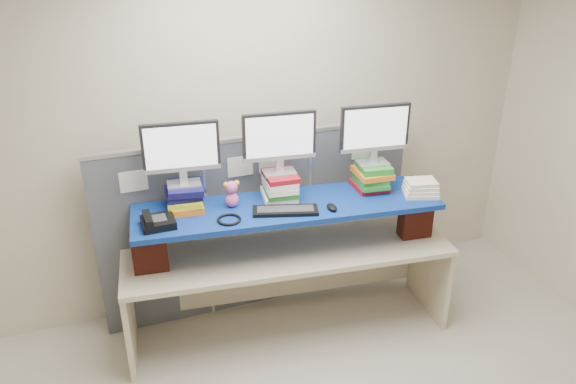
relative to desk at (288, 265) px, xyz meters
name	(u,v)px	position (x,y,z in m)	size (l,w,h in m)	color
room	(364,270)	(-0.09, -1.34, 0.80)	(5.00, 4.00, 2.80)	beige
cubicle_partition	(259,222)	(-0.09, 0.44, 0.17)	(2.60, 0.06, 1.53)	#474B53
desk	(288,265)	(0.00, 0.00, 0.00)	(2.54, 1.00, 0.75)	beige
brick_pier_left	(150,249)	(-1.01, 0.06, 0.32)	(0.24, 0.13, 0.33)	maroon
brick_pier_right	(416,217)	(1.00, -0.16, 0.32)	(0.24, 0.13, 0.33)	maroon
blue_board	(288,207)	(0.00, 0.00, 0.50)	(2.24, 0.56, 0.04)	navy
book_stack_left	(185,196)	(-0.71, 0.20, 0.61)	(0.30, 0.31, 0.18)	orange
book_stack_center	(280,186)	(-0.02, 0.12, 0.62)	(0.29, 0.32, 0.20)	white
book_stack_right	(371,176)	(0.70, 0.04, 0.62)	(0.28, 0.32, 0.20)	maroon
monitor_left	(181,150)	(-0.71, 0.20, 0.97)	(0.53, 0.17, 0.46)	#B8B7BD
monitor_center	(279,139)	(-0.02, 0.12, 0.99)	(0.53, 0.17, 0.46)	#B8B7BD
monitor_right	(375,131)	(0.70, 0.04, 0.99)	(0.53, 0.17, 0.46)	#B8B7BD
keyboard	(285,210)	(-0.06, -0.11, 0.54)	(0.49, 0.28, 0.03)	black
mouse	(332,207)	(0.27, -0.19, 0.54)	(0.06, 0.12, 0.04)	black
desk_phone	(157,222)	(-0.95, 0.00, 0.56)	(0.22, 0.20, 0.09)	black
headset	(229,220)	(-0.47, -0.10, 0.53)	(0.17, 0.17, 0.02)	black
plush_toy	(232,194)	(-0.39, 0.11, 0.63)	(0.12, 0.09, 0.20)	#E758A3
binder_stack	(421,188)	(1.00, -0.19, 0.58)	(0.30, 0.26, 0.12)	white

